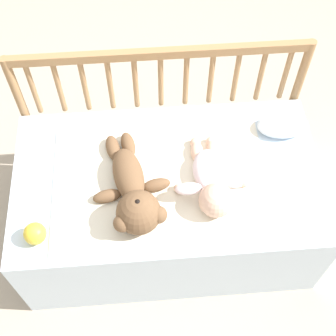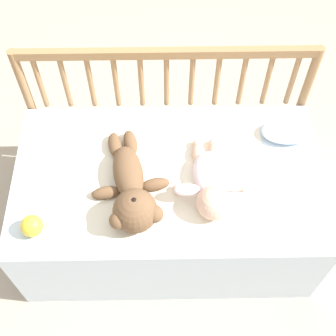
{
  "view_description": "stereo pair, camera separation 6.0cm",
  "coord_description": "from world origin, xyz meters",
  "px_view_note": "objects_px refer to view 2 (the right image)",
  "views": [
    {
      "loc": [
        -0.08,
        -0.96,
        1.96
      ],
      "look_at": [
        0.0,
        -0.01,
        0.51
      ],
      "focal_mm": 50.0,
      "sensor_mm": 36.0,
      "label": 1
    },
    {
      "loc": [
        -0.02,
        -0.96,
        1.96
      ],
      "look_at": [
        0.0,
        -0.01,
        0.51
      ],
      "focal_mm": 50.0,
      "sensor_mm": 36.0,
      "label": 2
    }
  ],
  "objects_px": {
    "toy_ball": "(32,226)",
    "baby": "(211,183)",
    "teddy_bear": "(132,192)",
    "small_pillow": "(287,131)"
  },
  "relations": [
    {
      "from": "teddy_bear",
      "to": "baby",
      "type": "xyz_separation_m",
      "value": [
        0.29,
        0.04,
        -0.02
      ]
    },
    {
      "from": "teddy_bear",
      "to": "small_pillow",
      "type": "relative_size",
      "value": 2.27
    },
    {
      "from": "baby",
      "to": "teddy_bear",
      "type": "bearing_deg",
      "value": -171.42
    },
    {
      "from": "toy_ball",
      "to": "baby",
      "type": "bearing_deg",
      "value": 14.27
    },
    {
      "from": "teddy_bear",
      "to": "toy_ball",
      "type": "distance_m",
      "value": 0.37
    },
    {
      "from": "baby",
      "to": "small_pillow",
      "type": "height_order",
      "value": "baby"
    },
    {
      "from": "small_pillow",
      "to": "teddy_bear",
      "type": "bearing_deg",
      "value": -154.62
    },
    {
      "from": "baby",
      "to": "toy_ball",
      "type": "xyz_separation_m",
      "value": [
        -0.64,
        -0.16,
        -0.01
      ]
    },
    {
      "from": "small_pillow",
      "to": "toy_ball",
      "type": "bearing_deg",
      "value": -156.92
    },
    {
      "from": "teddy_bear",
      "to": "toy_ball",
      "type": "relative_size",
      "value": 5.97
    }
  ]
}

